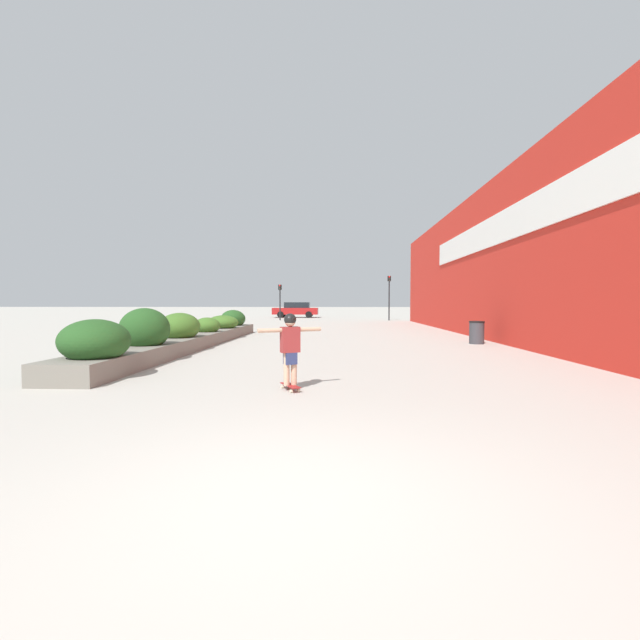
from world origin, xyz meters
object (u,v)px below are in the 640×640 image
(car_leftmost, at_px, (296,310))
(traffic_light_left, at_px, (280,296))
(trash_bin, at_px, (477,332))
(car_center_left, at_px, (478,309))
(skateboard, at_px, (290,386))
(skateboarder, at_px, (290,342))
(traffic_light_right, at_px, (389,290))

(car_leftmost, xyz_separation_m, traffic_light_left, (-0.70, -6.94, 1.31))
(trash_bin, height_order, car_center_left, car_center_left)
(skateboard, bearing_deg, trash_bin, 27.16)
(skateboarder, bearing_deg, traffic_light_right, 51.73)
(skateboard, relative_size, car_center_left, 0.14)
(car_center_left, relative_size, traffic_light_left, 1.42)
(car_center_left, xyz_separation_m, traffic_light_left, (-19.41, -7.72, 1.29))
(skateboarder, distance_m, car_center_left, 40.17)
(skateboard, height_order, traffic_light_right, traffic_light_right)
(traffic_light_right, bearing_deg, skateboard, -100.00)
(car_leftmost, height_order, traffic_light_left, traffic_light_left)
(traffic_light_left, bearing_deg, traffic_light_right, 1.61)
(skateboard, height_order, traffic_light_left, traffic_light_left)
(skateboard, relative_size, trash_bin, 0.72)
(trash_bin, distance_m, traffic_light_right, 21.18)
(skateboard, xyz_separation_m, traffic_light_right, (5.24, 29.72, 2.51))
(trash_bin, distance_m, traffic_light_left, 23.20)
(skateboarder, xyz_separation_m, traffic_light_left, (-4.18, 29.46, 1.29))
(skateboard, distance_m, car_leftmost, 36.57)
(car_center_left, bearing_deg, traffic_light_right, 126.77)
(skateboarder, height_order, traffic_light_left, traffic_light_left)
(skateboard, height_order, skateboarder, skateboarder)
(skateboarder, bearing_deg, skateboard, -28.27)
(car_leftmost, relative_size, traffic_light_left, 1.50)
(car_leftmost, bearing_deg, skateboarder, -174.53)
(car_leftmost, height_order, traffic_light_right, traffic_light_right)
(skateboarder, distance_m, trash_bin, 10.53)
(skateboarder, bearing_deg, trash_bin, 27.16)
(traffic_light_right, bearing_deg, car_leftmost, 142.59)
(skateboarder, xyz_separation_m, trash_bin, (5.97, 8.66, -0.42))
(trash_bin, bearing_deg, traffic_light_right, 91.97)
(car_leftmost, distance_m, traffic_light_left, 7.09)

